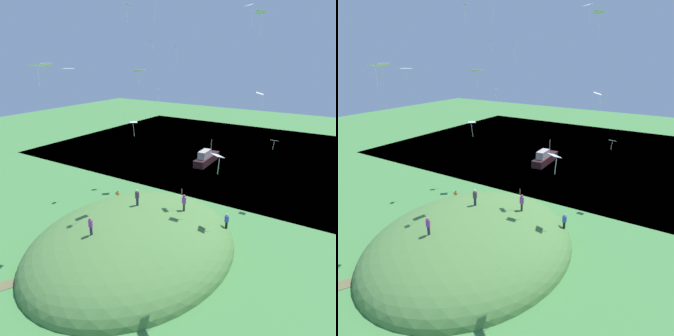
% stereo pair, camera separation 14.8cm
% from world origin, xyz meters
% --- Properties ---
extents(ground_plane, '(160.00, 160.00, 0.00)m').
position_xyz_m(ground_plane, '(0.00, 0.00, 0.00)').
color(ground_plane, '#44813F').
extents(lake_water, '(49.66, 80.00, 0.40)m').
position_xyz_m(lake_water, '(-28.50, 0.00, -0.20)').
color(lake_water, '#45618F').
rests_on(lake_water, ground_plane).
extents(grass_hill, '(23.06, 19.31, 7.66)m').
position_xyz_m(grass_hill, '(10.21, 0.63, 0.00)').
color(grass_hill, '#507E3D').
rests_on(grass_hill, ground_plane).
extents(boat_on_lake, '(7.91, 2.42, 3.79)m').
position_xyz_m(boat_on_lake, '(-18.09, -5.54, 0.91)').
color(boat_on_lake, '#35191D').
rests_on(boat_on_lake, lake_water).
extents(person_with_child, '(0.53, 0.53, 1.74)m').
position_xyz_m(person_with_child, '(8.40, -0.18, 4.86)').
color(person_with_child, '#1A3146').
rests_on(person_with_child, grass_hill).
extents(person_walking_path, '(0.54, 0.54, 1.75)m').
position_xyz_m(person_walking_path, '(3.07, -7.69, 1.10)').
color(person_walking_path, '#3A3834').
rests_on(person_walking_path, ground_plane).
extents(person_watching_kites, '(0.47, 0.47, 1.68)m').
position_xyz_m(person_watching_kites, '(14.81, -0.26, 4.56)').
color(person_watching_kites, '#2B2447').
rests_on(person_watching_kites, grass_hill).
extents(person_on_hilltop, '(0.60, 0.60, 1.79)m').
position_xyz_m(person_on_hilltop, '(6.10, 3.99, 4.44)').
color(person_on_hilltop, '#383A26').
rests_on(person_on_hilltop, grass_hill).
extents(person_near_shore, '(0.60, 0.60, 1.66)m').
position_xyz_m(person_near_shore, '(4.07, 7.85, 2.55)').
color(person_near_shore, black).
rests_on(person_near_shore, grass_hill).
extents(kite_0, '(1.09, 1.36, 2.20)m').
position_xyz_m(kite_0, '(11.13, -10.09, 17.30)').
color(kite_0, silver).
extents(kite_2, '(0.90, 1.07, 2.01)m').
position_xyz_m(kite_2, '(0.88, 8.47, 21.83)').
color(kite_2, white).
extents(kite_3, '(0.71, 0.69, 1.97)m').
position_xyz_m(kite_3, '(-2.24, -9.31, 23.91)').
color(kite_3, silver).
extents(kite_4, '(1.00, 1.08, 1.51)m').
position_xyz_m(kite_4, '(13.21, 10.54, 12.06)').
color(kite_4, white).
extents(kite_5, '(0.75, 0.77, 1.78)m').
position_xyz_m(kite_5, '(-4.94, -6.74, 13.80)').
color(kite_5, white).
extents(kite_6, '(1.03, 1.10, 1.98)m').
position_xyz_m(kite_6, '(-0.38, 6.97, 22.63)').
color(kite_6, white).
extents(kite_7, '(0.84, 0.83, 1.25)m').
position_xyz_m(kite_7, '(-6.68, -8.97, 20.06)').
color(kite_7, white).
extents(kite_8, '(0.96, 0.92, 2.09)m').
position_xyz_m(kite_8, '(-5.22, -4.23, 19.27)').
color(kite_8, silver).
extents(kite_9, '(1.31, 1.16, 1.43)m').
position_xyz_m(kite_9, '(7.17, -0.57, 16.94)').
color(kite_9, white).
extents(kite_10, '(1.16, 1.19, 2.13)m').
position_xyz_m(kite_10, '(-2.14, -8.89, 9.57)').
color(kite_10, white).
extents(kite_11, '(1.00, 1.15, 1.20)m').
position_xyz_m(kite_11, '(12.38, -4.04, 17.20)').
color(kite_11, white).
extents(kite_12, '(1.22, 1.10, 1.86)m').
position_xyz_m(kite_12, '(13.02, -6.14, 17.49)').
color(kite_12, white).
extents(kite_13, '(0.61, 0.85, 1.26)m').
position_xyz_m(kite_13, '(-6.52, 8.99, 8.64)').
color(kite_13, silver).
extents(kite_14, '(1.16, 0.97, 1.31)m').
position_xyz_m(kite_14, '(2.57, 9.62, 15.02)').
color(kite_14, white).
extents(mooring_post, '(0.14, 0.14, 1.01)m').
position_xyz_m(mooring_post, '(-3.39, -1.85, 0.51)').
color(mooring_post, brown).
rests_on(mooring_post, ground_plane).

